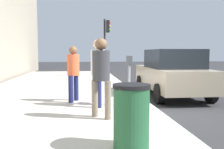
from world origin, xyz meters
name	(u,v)px	position (x,y,z in m)	size (l,w,h in m)	color
ground_plane	(157,113)	(0.00, 0.00, 0.00)	(80.00, 80.00, 0.00)	#2B2B2D
sidewalk_slab	(44,114)	(0.00, 3.00, 0.07)	(28.00, 6.00, 0.15)	#B7B2A8
parking_meter	(129,70)	(0.40, 0.69, 1.17)	(0.36, 0.12, 1.41)	gray
pedestrian_at_meter	(98,67)	(0.41, 1.57, 1.26)	(0.55, 0.40, 1.86)	#191E4C
pedestrian_bystander	(101,71)	(-0.88, 1.58, 1.23)	(0.43, 0.43, 1.82)	#726656
parking_officer	(73,69)	(1.18, 2.28, 1.14)	(0.49, 0.37, 1.70)	#191E4C
parked_sedan_near	(172,73)	(2.58, -1.35, 0.89)	(4.43, 2.03, 1.77)	gray
traffic_signal	(106,38)	(9.27, 0.51, 2.58)	(0.24, 0.44, 3.60)	black
trash_bin	(131,116)	(-2.75, 1.25, 0.66)	(0.59, 0.59, 1.01)	#1E4C2D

